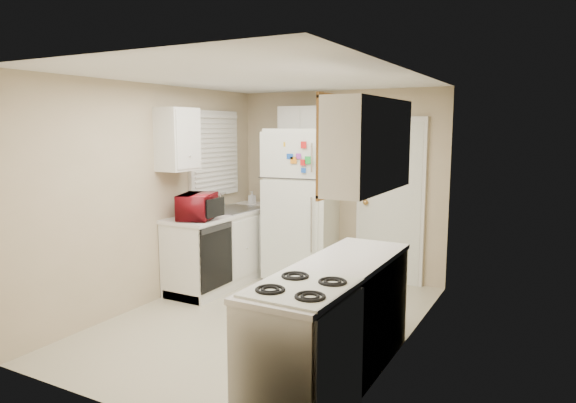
% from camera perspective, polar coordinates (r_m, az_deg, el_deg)
% --- Properties ---
extents(floor, '(3.80, 3.80, 0.00)m').
position_cam_1_polar(floor, '(5.34, -2.62, -13.01)').
color(floor, beige).
rests_on(floor, ground).
extents(ceiling, '(3.80, 3.80, 0.00)m').
position_cam_1_polar(ceiling, '(4.99, -2.81, 13.59)').
color(ceiling, white).
rests_on(ceiling, floor).
extents(wall_left, '(3.80, 3.80, 0.00)m').
position_cam_1_polar(wall_left, '(5.87, -14.50, 0.80)').
color(wall_left, tan).
rests_on(wall_left, floor).
extents(wall_right, '(3.80, 3.80, 0.00)m').
position_cam_1_polar(wall_right, '(4.48, 12.83, -1.41)').
color(wall_right, tan).
rests_on(wall_right, floor).
extents(wall_back, '(2.80, 2.80, 0.00)m').
position_cam_1_polar(wall_back, '(6.71, 5.70, 1.94)').
color(wall_back, tan).
rests_on(wall_back, floor).
extents(wall_front, '(2.80, 2.80, 0.00)m').
position_cam_1_polar(wall_front, '(3.57, -18.73, -4.09)').
color(wall_front, tan).
rests_on(wall_front, floor).
extents(left_counter, '(0.60, 1.80, 0.90)m').
position_cam_1_polar(left_counter, '(6.50, -6.89, -5.00)').
color(left_counter, silver).
rests_on(left_counter, floor).
extents(dishwasher, '(0.03, 0.58, 0.72)m').
position_cam_1_polar(dishwasher, '(5.86, -7.97, -6.11)').
color(dishwasher, black).
rests_on(dishwasher, floor).
extents(sink, '(0.54, 0.74, 0.16)m').
position_cam_1_polar(sink, '(6.54, -6.19, -1.24)').
color(sink, gray).
rests_on(sink, left_counter).
extents(microwave, '(0.59, 0.45, 0.35)m').
position_cam_1_polar(microwave, '(5.90, -10.03, -0.49)').
color(microwave, maroon).
rests_on(microwave, left_counter).
extents(soap_bottle, '(0.10, 0.10, 0.17)m').
position_cam_1_polar(soap_bottle, '(7.00, -4.01, 0.57)').
color(soap_bottle, silver).
rests_on(soap_bottle, left_counter).
extents(window_blinds, '(0.10, 0.98, 1.08)m').
position_cam_1_polar(window_blinds, '(6.61, -8.16, 5.28)').
color(window_blinds, silver).
rests_on(window_blinds, wall_left).
extents(upper_cabinet_left, '(0.30, 0.45, 0.70)m').
position_cam_1_polar(upper_cabinet_left, '(5.89, -12.17, 6.76)').
color(upper_cabinet_left, silver).
rests_on(upper_cabinet_left, wall_left).
extents(refrigerator, '(0.88, 0.86, 1.92)m').
position_cam_1_polar(refrigerator, '(6.56, 1.70, -0.29)').
color(refrigerator, silver).
rests_on(refrigerator, floor).
extents(cabinet_over_fridge, '(0.70, 0.30, 0.40)m').
position_cam_1_polar(cabinet_over_fridge, '(6.70, 2.10, 8.81)').
color(cabinet_over_fridge, silver).
rests_on(cabinet_over_fridge, wall_back).
extents(interior_door, '(0.86, 0.06, 2.08)m').
position_cam_1_polar(interior_door, '(6.46, 11.27, -0.04)').
color(interior_door, silver).
rests_on(interior_door, floor).
extents(right_counter, '(0.60, 2.00, 0.90)m').
position_cam_1_polar(right_counter, '(4.04, 5.09, -13.35)').
color(right_counter, silver).
rests_on(right_counter, floor).
extents(stove, '(0.59, 0.73, 0.87)m').
position_cam_1_polar(stove, '(3.54, 1.55, -16.87)').
color(stove, silver).
rests_on(stove, floor).
extents(upper_cabinet_right, '(0.30, 1.20, 0.70)m').
position_cam_1_polar(upper_cabinet_right, '(3.98, 9.06, 6.21)').
color(upper_cabinet_right, silver).
rests_on(upper_cabinet_right, wall_right).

